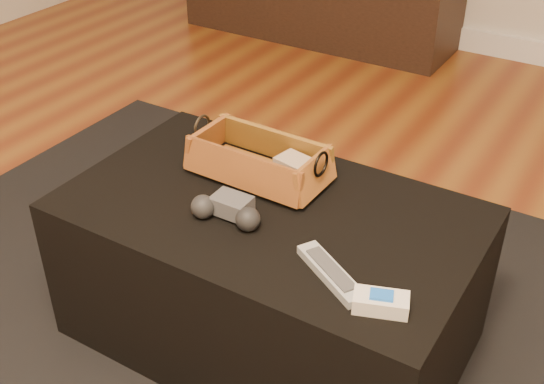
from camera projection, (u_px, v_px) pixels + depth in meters
The scene contains 9 objects.
baseboard at pixel (473, 40), 3.63m from camera, with size 5.00×0.04×0.12m, color white.
area_rug at pixel (260, 346), 1.84m from camera, with size 2.60×2.00×0.01m, color black.
ottoman at pixel (269, 274), 1.76m from camera, with size 1.00×0.60×0.42m, color black.
tv_remote at pixel (250, 169), 1.75m from camera, with size 0.19×0.04×0.02m, color black.
cloth_bundle at pixel (296, 169), 1.71m from camera, with size 0.10×0.07×0.05m, color tan.
wicker_basket at pixel (259, 162), 1.74m from camera, with size 0.37×0.20×0.13m.
game_controller at pixel (228, 210), 1.58m from camera, with size 0.18×0.10×0.06m.
silver_remote at pixel (331, 273), 1.42m from camera, with size 0.20×0.14×0.02m.
cream_gadget at pixel (381, 302), 1.33m from camera, with size 0.12×0.09×0.04m.
Camera 1 is at (0.91, -0.80, 1.36)m, focal length 45.00 mm.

